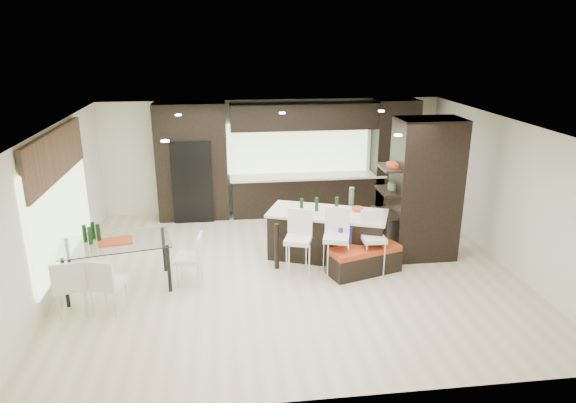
{
  "coord_description": "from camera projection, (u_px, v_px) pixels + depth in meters",
  "views": [
    {
      "loc": [
        -1.15,
        -8.5,
        4.17
      ],
      "look_at": [
        0.0,
        0.6,
        1.15
      ],
      "focal_mm": 32.0,
      "sensor_mm": 36.0,
      "label": 1
    }
  ],
  "objects": [
    {
      "name": "partition_column",
      "position": [
        425.0,
        189.0,
        9.71
      ],
      "size": [
        1.2,
        0.8,
        2.7
      ],
      "primitive_type": "cube",
      "color": "black",
      "rests_on": "ground"
    },
    {
      "name": "dining_table",
      "position": [
        118.0,
        265.0,
        8.7
      ],
      "size": [
        1.92,
        1.32,
        0.85
      ],
      "primitive_type": "cube",
      "rotation": [
        0.0,
        0.0,
        0.2
      ],
      "color": "white",
      "rests_on": "ground"
    },
    {
      "name": "stone_accent",
      "position": [
        55.0,
        155.0,
        8.46
      ],
      "size": [
        0.08,
        3.0,
        0.8
      ],
      "primitive_type": "cube",
      "color": "brown",
      "rests_on": "left_wall"
    },
    {
      "name": "floor_vase",
      "position": [
        351.0,
        218.0,
        10.3
      ],
      "size": [
        0.58,
        0.58,
        1.27
      ],
      "primitive_type": null,
      "rotation": [
        0.0,
        0.0,
        -0.28
      ],
      "color": "#4A583F",
      "rests_on": "ground"
    },
    {
      "name": "window_left",
      "position": [
        61.0,
        207.0,
        8.74
      ],
      "size": [
        0.04,
        3.2,
        1.9
      ],
      "primitive_type": "cube",
      "color": "#B2D199",
      "rests_on": "left_wall"
    },
    {
      "name": "bench",
      "position": [
        364.0,
        260.0,
        9.3
      ],
      "size": [
        1.41,
        0.88,
        0.51
      ],
      "primitive_type": "cube",
      "rotation": [
        0.0,
        0.0,
        0.3
      ],
      "color": "black",
      "rests_on": "ground"
    },
    {
      "name": "back_wall",
      "position": [
        273.0,
        156.0,
        12.32
      ],
      "size": [
        8.0,
        0.02,
        2.7
      ],
      "primitive_type": "cube",
      "color": "white",
      "rests_on": "ground"
    },
    {
      "name": "stool_mid",
      "position": [
        336.0,
        250.0,
        9.13
      ],
      "size": [
        0.55,
        0.55,
        1.0
      ],
      "primitive_type": "cube",
      "rotation": [
        0.0,
        0.0,
        -0.28
      ],
      "color": "white",
      "rests_on": "ground"
    },
    {
      "name": "left_wall",
      "position": [
        55.0,
        211.0,
        8.55
      ],
      "size": [
        0.02,
        7.0,
        2.7
      ],
      "primitive_type": "cube",
      "color": "white",
      "rests_on": "ground"
    },
    {
      "name": "back_cabinetry",
      "position": [
        295.0,
        159.0,
        12.07
      ],
      "size": [
        6.8,
        0.68,
        2.7
      ],
      "primitive_type": "cube",
      "color": "black",
      "rests_on": "ground"
    },
    {
      "name": "ceiling",
      "position": [
        292.0,
        125.0,
        8.6
      ],
      "size": [
        8.0,
        7.0,
        0.02
      ],
      "primitive_type": "cube",
      "color": "white",
      "rests_on": "ground"
    },
    {
      "name": "stool_right",
      "position": [
        373.0,
        249.0,
        9.23
      ],
      "size": [
        0.42,
        0.42,
        0.93
      ],
      "primitive_type": "cube",
      "rotation": [
        0.0,
        0.0,
        -0.02
      ],
      "color": "white",
      "rests_on": "ground"
    },
    {
      "name": "stool_left",
      "position": [
        298.0,
        252.0,
        9.05
      ],
      "size": [
        0.56,
        0.56,
        1.0
      ],
      "primitive_type": "cube",
      "rotation": [
        0.0,
        0.0,
        -0.32
      ],
      "color": "white",
      "rests_on": "ground"
    },
    {
      "name": "ceiling_spots",
      "position": [
        291.0,
        124.0,
        8.84
      ],
      "size": [
        4.0,
        3.0,
        0.02
      ],
      "primitive_type": "cube",
      "color": "white",
      "rests_on": "ceiling"
    },
    {
      "name": "ground",
      "position": [
        292.0,
        271.0,
        9.45
      ],
      "size": [
        8.0,
        8.0,
        0.0
      ],
      "primitive_type": "plane",
      "color": "beige",
      "rests_on": "ground"
    },
    {
      "name": "chair_near",
      "position": [
        108.0,
        287.0,
        7.93
      ],
      "size": [
        0.59,
        0.59,
        0.87
      ],
      "primitive_type": "cube",
      "rotation": [
        0.0,
        0.0,
        -0.31
      ],
      "color": "white",
      "rests_on": "ground"
    },
    {
      "name": "right_wall",
      "position": [
        506.0,
        193.0,
        9.5
      ],
      "size": [
        0.02,
        7.0,
        2.7
      ],
      "primitive_type": "cube",
      "color": "white",
      "rests_on": "ground"
    },
    {
      "name": "window_back",
      "position": [
        298.0,
        148.0,
        12.29
      ],
      "size": [
        3.4,
        0.04,
        1.2
      ],
      "primitive_type": "cube",
      "color": "#B2D199",
      "rests_on": "back_wall"
    },
    {
      "name": "chair_far",
      "position": [
        71.0,
        288.0,
        7.86
      ],
      "size": [
        0.57,
        0.57,
        0.88
      ],
      "primitive_type": "cube",
      "rotation": [
        0.0,
        0.0,
        0.22
      ],
      "color": "white",
      "rests_on": "ground"
    },
    {
      "name": "kitchen_island",
      "position": [
        327.0,
        235.0,
        9.89
      ],
      "size": [
        2.43,
        1.71,
        0.93
      ],
      "primitive_type": "cube",
      "rotation": [
        0.0,
        0.0,
        -0.38
      ],
      "color": "black",
      "rests_on": "ground"
    },
    {
      "name": "chair_end",
      "position": [
        189.0,
        261.0,
        8.84
      ],
      "size": [
        0.5,
        0.5,
        0.84
      ],
      "primitive_type": "cube",
      "rotation": [
        0.0,
        0.0,
        1.47
      ],
      "color": "white",
      "rests_on": "ground"
    },
    {
      "name": "refrigerator",
      "position": [
        193.0,
        179.0,
        11.86
      ],
      "size": [
        0.9,
        0.68,
        1.9
      ],
      "primitive_type": "cube",
      "color": "black",
      "rests_on": "ground"
    }
  ]
}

